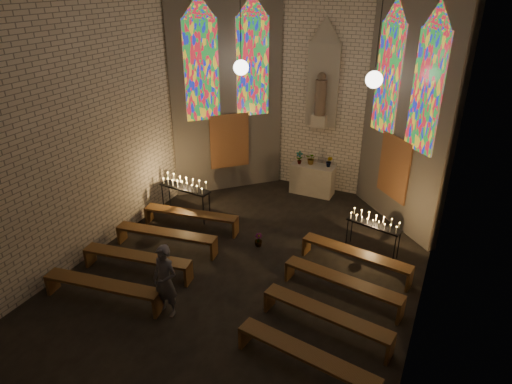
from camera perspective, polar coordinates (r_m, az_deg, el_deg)
floor at (r=11.04m, az=-2.42°, el=-11.39°), size 12.00×12.00×0.00m
room at (r=12.24m, az=4.69°, el=11.75°), size 8.22×12.43×7.00m
altar at (r=15.15m, az=7.07°, el=1.58°), size 1.40×0.60×1.00m
flower_vase_left at (r=14.94m, az=5.44°, el=4.29°), size 0.25×0.19×0.44m
flower_vase_center at (r=14.98m, az=6.93°, el=4.17°), size 0.37×0.33×0.38m
flower_vase_right at (r=14.83m, az=9.14°, el=3.78°), size 0.22×0.19×0.38m
aisle_flower_pot at (r=12.29m, az=0.30°, el=-6.01°), size 0.21×0.21×0.38m
votive_stand_left at (r=13.53m, az=-8.92°, el=0.83°), size 1.65×0.54×1.19m
votive_stand_right at (r=12.07m, az=14.57°, el=-3.70°), size 1.45×0.65×1.04m
pew_left_0 at (r=13.12m, az=-8.16°, el=-2.88°), size 2.78×0.79×0.53m
pew_right_0 at (r=11.51m, az=12.35°, el=-7.69°), size 2.78×0.79×0.53m
pew_left_1 at (r=12.28m, az=-11.18°, el=-5.29°), size 2.78×0.79×0.53m
pew_right_1 at (r=10.54m, az=10.74°, el=-11.01°), size 2.78×0.79×0.53m
pew_left_2 at (r=11.50m, az=-14.66°, el=-8.02°), size 2.78×0.79×0.53m
pew_right_2 at (r=9.63m, az=8.77°, el=-14.97°), size 2.78×0.79×0.53m
pew_left_3 at (r=10.80m, az=-18.68°, el=-11.09°), size 2.78×0.79×0.53m
pew_right_3 at (r=8.78m, az=6.30°, el=-19.71°), size 2.78×0.79×0.53m
visitor at (r=9.92m, az=-11.28°, el=-10.84°), size 0.64×0.46×1.66m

